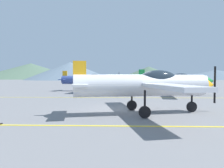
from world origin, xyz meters
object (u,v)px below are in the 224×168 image
airplane_mid (175,80)px  airplane_far (90,80)px  car_sedan (182,83)px  airplane_near (147,84)px

airplane_mid → airplane_far: (-10.22, 5.23, 0.00)m
airplane_far → car_sedan: size_ratio=2.04×
airplane_far → car_sedan: 17.03m
airplane_mid → airplane_far: size_ratio=1.00×
airplane_far → airplane_mid: bearing=-27.1°
car_sedan → airplane_near: bearing=-111.0°
airplane_far → car_sedan: bearing=27.9°
airplane_mid → airplane_far: same height
car_sedan → airplane_mid: bearing=-110.1°
airplane_mid → car_sedan: bearing=69.9°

